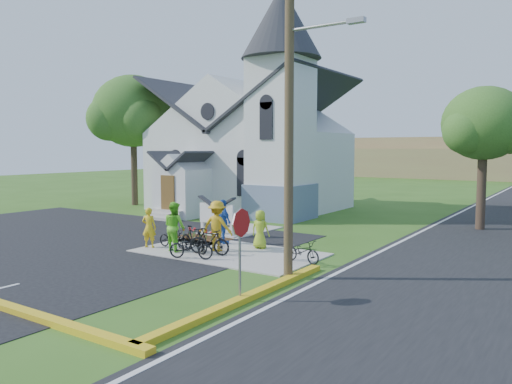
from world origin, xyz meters
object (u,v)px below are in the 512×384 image
Objects in this scene: utility_pole at (291,102)px; cyclist_4 at (260,229)px; bike_1 at (194,239)px; bike_4 at (302,251)px; cyclist_3 at (217,226)px; cyclist_2 at (223,222)px; stop_sign at (241,235)px; bike_0 at (173,238)px; cyclist_1 at (175,226)px; cyclist_0 at (149,227)px; bike_2 at (191,247)px; church_sign at (217,214)px; bike_3 at (209,241)px.

utility_pole reaches higher than cyclist_4.
bike_4 is at bearing -64.89° from bike_1.
cyclist_2 is at bearing -70.13° from cyclist_3.
stop_sign reaches higher than bike_0.
bike_1 is at bearing -157.82° from cyclist_1.
cyclist_2 reaches higher than cyclist_0.
cyclist_2 is 3.10m from bike_2.
utility_pole reaches higher than cyclist_1.
cyclist_0 is 1.06× the size of bike_4.
bike_2 is 1.72m from cyclist_3.
cyclist_1 is at bearing 169.98° from utility_pole.
utility_pole reaches higher than cyclist_2.
cyclist_1 is at bearing 43.79° from bike_2.
bike_1 is (1.31, -0.26, 0.12)m from bike_0.
church_sign is 0.22× the size of utility_pole.
cyclist_1 is at bearing -77.33° from church_sign.
bike_4 reaches higher than bike_0.
cyclist_2 is (1.97, 2.30, 0.12)m from cyclist_0.
church_sign is 2.07m from cyclist_2.
cyclist_1 is (-5.81, 3.71, -0.77)m from stop_sign.
utility_pole is 6.62× the size of bike_0.
church_sign is 1.36× the size of cyclist_0.
church_sign is at bearing -60.59° from cyclist_3.
bike_1 is 1.11× the size of cyclist_4.
cyclist_0 is at bearing 56.65° from bike_2.
cyclist_4 is at bearing -158.28° from cyclist_2.
cyclist_1 is at bearing 85.69° from bike_3.
cyclist_3 is 0.88m from bike_3.
bike_2 is at bearing 83.91° from cyclist_3.
cyclist_2 is (-5.09, 3.25, -4.43)m from utility_pole.
bike_0 is 0.98× the size of cyclist_4.
utility_pole is 5.87× the size of bike_1.
cyclist_2 is 1.21× the size of bike_4.
bike_3 is at bearing -93.62° from bike_0.
cyclist_2 reaches higher than bike_4.
cyclist_0 is 4.47m from cyclist_4.
bike_4 is at bearing 108.30° from utility_pole.
cyclist_0 is at bearing 70.62° from cyclist_2.
stop_sign is at bearing -88.51° from utility_pole.
bike_3 is at bearing 135.35° from cyclist_2.
church_sign is at bearing 144.40° from utility_pole.
utility_pole reaches higher than bike_3.
bike_1 is 1.03× the size of bike_3.
cyclist_1 is 0.97m from bike_1.
cyclist_1 is at bearing 161.12° from cyclist_0.
bike_1 is 1.04m from cyclist_3.
bike_4 is (5.07, 0.99, -0.56)m from cyclist_1.
bike_4 is (4.43, -1.25, -0.52)m from cyclist_2.
bike_3 is at bearing -71.59° from bike_1.
cyclist_3 reaches higher than bike_4.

